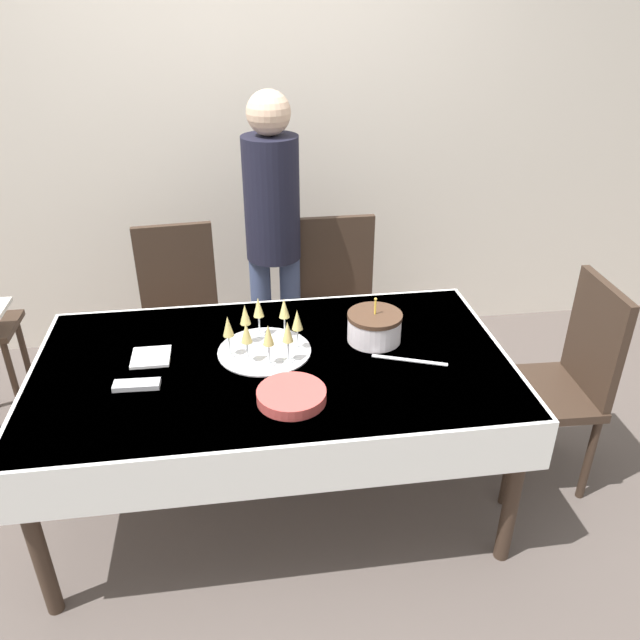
{
  "coord_description": "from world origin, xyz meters",
  "views": [
    {
      "loc": [
        -0.11,
        -2.09,
        2.05
      ],
      "look_at": [
        0.2,
        0.09,
        0.85
      ],
      "focal_mm": 35.0,
      "sensor_mm": 36.0,
      "label": 1
    }
  ],
  "objects_px": {
    "dining_chair_far_right": "(339,301)",
    "champagne_tray": "(264,334)",
    "birthday_cake": "(374,327)",
    "dining_chair_right_end": "(563,376)",
    "person_standing": "(273,222)",
    "dining_chair_far_left": "(181,311)",
    "plate_stack_main": "(291,396)"
  },
  "relations": [
    {
      "from": "plate_stack_main",
      "to": "champagne_tray",
      "type": "bearing_deg",
      "value": 101.51
    },
    {
      "from": "dining_chair_right_end",
      "to": "birthday_cake",
      "type": "relative_size",
      "value": 4.27
    },
    {
      "from": "person_standing",
      "to": "birthday_cake",
      "type": "bearing_deg",
      "value": -66.62
    },
    {
      "from": "person_standing",
      "to": "dining_chair_far_right",
      "type": "bearing_deg",
      "value": -12.48
    },
    {
      "from": "plate_stack_main",
      "to": "birthday_cake",
      "type": "bearing_deg",
      "value": 44.53
    },
    {
      "from": "birthday_cake",
      "to": "person_standing",
      "type": "xyz_separation_m",
      "value": [
        -0.35,
        0.82,
        0.18
      ]
    },
    {
      "from": "dining_chair_far_left",
      "to": "plate_stack_main",
      "type": "distance_m",
      "value": 1.23
    },
    {
      "from": "dining_chair_far_left",
      "to": "dining_chair_far_right",
      "type": "bearing_deg",
      "value": 0.02
    },
    {
      "from": "plate_stack_main",
      "to": "person_standing",
      "type": "bearing_deg",
      "value": 88.52
    },
    {
      "from": "birthday_cake",
      "to": "plate_stack_main",
      "type": "height_order",
      "value": "birthday_cake"
    },
    {
      "from": "dining_chair_right_end",
      "to": "champagne_tray",
      "type": "distance_m",
      "value": 1.31
    },
    {
      "from": "birthday_cake",
      "to": "champagne_tray",
      "type": "xyz_separation_m",
      "value": [
        -0.46,
        -0.03,
        0.02
      ]
    },
    {
      "from": "dining_chair_far_left",
      "to": "dining_chair_right_end",
      "type": "bearing_deg",
      "value": -26.84
    },
    {
      "from": "dining_chair_far_left",
      "to": "champagne_tray",
      "type": "xyz_separation_m",
      "value": [
        0.4,
        -0.77,
        0.27
      ]
    },
    {
      "from": "dining_chair_far_right",
      "to": "champagne_tray",
      "type": "xyz_separation_m",
      "value": [
        -0.44,
        -0.77,
        0.27
      ]
    },
    {
      "from": "dining_chair_right_end",
      "to": "birthday_cake",
      "type": "height_order",
      "value": "dining_chair_right_end"
    },
    {
      "from": "dining_chair_far_right",
      "to": "dining_chair_right_end",
      "type": "distance_m",
      "value": 1.2
    },
    {
      "from": "dining_chair_far_left",
      "to": "dining_chair_right_end",
      "type": "relative_size",
      "value": 1.0
    },
    {
      "from": "dining_chair_far_left",
      "to": "birthday_cake",
      "type": "height_order",
      "value": "dining_chair_far_left"
    },
    {
      "from": "person_standing",
      "to": "dining_chair_right_end",
      "type": "bearing_deg",
      "value": -38.11
    },
    {
      "from": "dining_chair_right_end",
      "to": "champagne_tray",
      "type": "bearing_deg",
      "value": 176.44
    },
    {
      "from": "dining_chair_right_end",
      "to": "plate_stack_main",
      "type": "relative_size",
      "value": 3.88
    },
    {
      "from": "plate_stack_main",
      "to": "person_standing",
      "type": "height_order",
      "value": "person_standing"
    },
    {
      "from": "birthday_cake",
      "to": "person_standing",
      "type": "bearing_deg",
      "value": 113.38
    },
    {
      "from": "champagne_tray",
      "to": "person_standing",
      "type": "bearing_deg",
      "value": 83.1
    },
    {
      "from": "dining_chair_right_end",
      "to": "champagne_tray",
      "type": "relative_size",
      "value": 2.56
    },
    {
      "from": "dining_chair_far_left",
      "to": "person_standing",
      "type": "distance_m",
      "value": 0.67
    },
    {
      "from": "dining_chair_right_end",
      "to": "person_standing",
      "type": "relative_size",
      "value": 0.6
    },
    {
      "from": "dining_chair_right_end",
      "to": "dining_chair_far_right",
      "type": "bearing_deg",
      "value": 134.71
    },
    {
      "from": "dining_chair_far_right",
      "to": "person_standing",
      "type": "relative_size",
      "value": 0.6
    },
    {
      "from": "dining_chair_right_end",
      "to": "plate_stack_main",
      "type": "xyz_separation_m",
      "value": [
        -1.21,
        -0.27,
        0.21
      ]
    },
    {
      "from": "dining_chair_far_right",
      "to": "person_standing",
      "type": "distance_m",
      "value": 0.56
    }
  ]
}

